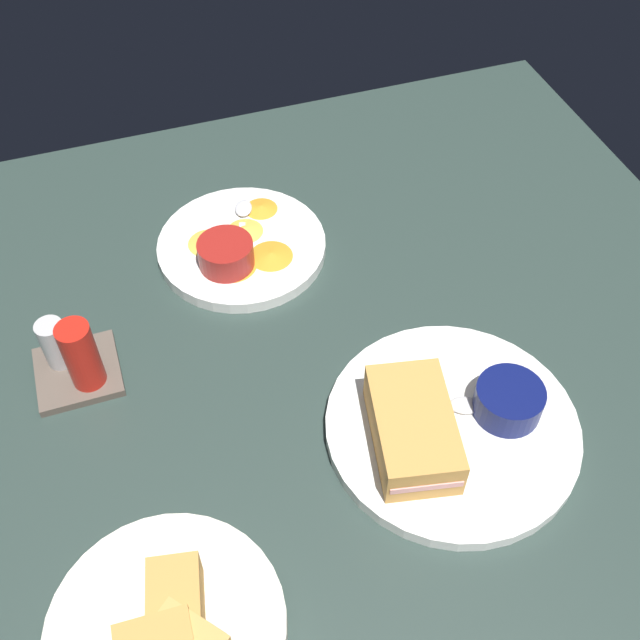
{
  "coord_description": "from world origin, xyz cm",
  "views": [
    {
      "loc": [
        -43.27,
        14.03,
        68.65
      ],
      "look_at": [
        9.88,
        -3.94,
        3.0
      ],
      "focal_mm": 43.22,
      "sensor_mm": 36.0,
      "label": 1
    }
  ],
  "objects_px": {
    "plate_sandwich_main": "(452,428)",
    "ramekin_dark_sauce": "(509,400)",
    "sandwich_half_near": "(413,428)",
    "plate_chips_companion": "(242,247)",
    "spoon_by_gravy_ramekin": "(243,215)",
    "bread_basket_rear": "(169,632)",
    "condiment_caddy": "(74,358)",
    "spoon_by_dark_ramekin": "(452,405)",
    "ramekin_light_gravy": "(226,253)"
  },
  "relations": [
    {
      "from": "ramekin_dark_sauce",
      "to": "ramekin_light_gravy",
      "type": "relative_size",
      "value": 1.05
    },
    {
      "from": "plate_sandwich_main",
      "to": "spoon_by_gravy_ramekin",
      "type": "height_order",
      "value": "spoon_by_gravy_ramekin"
    },
    {
      "from": "ramekin_dark_sauce",
      "to": "plate_chips_companion",
      "type": "distance_m",
      "value": 0.39
    },
    {
      "from": "sandwich_half_near",
      "to": "spoon_by_gravy_ramekin",
      "type": "distance_m",
      "value": 0.39
    },
    {
      "from": "spoon_by_dark_ramekin",
      "to": "condiment_caddy",
      "type": "bearing_deg",
      "value": 64.19
    },
    {
      "from": "ramekin_light_gravy",
      "to": "spoon_by_gravy_ramekin",
      "type": "xyz_separation_m",
      "value": [
        0.08,
        -0.04,
        -0.01
      ]
    },
    {
      "from": "plate_sandwich_main",
      "to": "condiment_caddy",
      "type": "xyz_separation_m",
      "value": [
        0.2,
        0.36,
        0.03
      ]
    },
    {
      "from": "sandwich_half_near",
      "to": "plate_sandwich_main",
      "type": "bearing_deg",
      "value": -83.48
    },
    {
      "from": "sandwich_half_near",
      "to": "ramekin_dark_sauce",
      "type": "bearing_deg",
      "value": -88.36
    },
    {
      "from": "plate_sandwich_main",
      "to": "ramekin_light_gravy",
      "type": "relative_size",
      "value": 3.88
    },
    {
      "from": "ramekin_dark_sauce",
      "to": "spoon_by_gravy_ramekin",
      "type": "xyz_separation_m",
      "value": [
        0.38,
        0.18,
        -0.02
      ]
    },
    {
      "from": "spoon_by_dark_ramekin",
      "to": "ramekin_light_gravy",
      "type": "xyz_separation_m",
      "value": [
        0.28,
        0.17,
        0.01
      ]
    },
    {
      "from": "bread_basket_rear",
      "to": "condiment_caddy",
      "type": "height_order",
      "value": "condiment_caddy"
    },
    {
      "from": "sandwich_half_near",
      "to": "spoon_by_gravy_ramekin",
      "type": "xyz_separation_m",
      "value": [
        0.38,
        0.07,
        -0.02
      ]
    },
    {
      "from": "spoon_by_dark_ramekin",
      "to": "plate_sandwich_main",
      "type": "bearing_deg",
      "value": 158.93
    },
    {
      "from": "plate_chips_companion",
      "to": "ramekin_light_gravy",
      "type": "height_order",
      "value": "ramekin_light_gravy"
    },
    {
      "from": "bread_basket_rear",
      "to": "condiment_caddy",
      "type": "distance_m",
      "value": 0.31
    },
    {
      "from": "ramekin_light_gravy",
      "to": "spoon_by_gravy_ramekin",
      "type": "height_order",
      "value": "ramekin_light_gravy"
    },
    {
      "from": "ramekin_dark_sauce",
      "to": "sandwich_half_near",
      "type": "bearing_deg",
      "value": 91.64
    },
    {
      "from": "ramekin_light_gravy",
      "to": "bread_basket_rear",
      "type": "xyz_separation_m",
      "value": [
        -0.42,
        0.15,
        -0.01
      ]
    },
    {
      "from": "sandwich_half_near",
      "to": "spoon_by_dark_ramekin",
      "type": "xyz_separation_m",
      "value": [
        0.02,
        -0.06,
        -0.02
      ]
    },
    {
      "from": "spoon_by_dark_ramekin",
      "to": "plate_chips_companion",
      "type": "relative_size",
      "value": 0.46
    },
    {
      "from": "ramekin_dark_sauce",
      "to": "spoon_by_dark_ramekin",
      "type": "bearing_deg",
      "value": 67.08
    },
    {
      "from": "plate_chips_companion",
      "to": "condiment_caddy",
      "type": "distance_m",
      "value": 0.26
    },
    {
      "from": "spoon_by_dark_ramekin",
      "to": "spoon_by_gravy_ramekin",
      "type": "relative_size",
      "value": 0.98
    },
    {
      "from": "plate_sandwich_main",
      "to": "ramekin_dark_sauce",
      "type": "distance_m",
      "value": 0.06
    },
    {
      "from": "ramekin_dark_sauce",
      "to": "bread_basket_rear",
      "type": "xyz_separation_m",
      "value": [
        -0.11,
        0.38,
        -0.01
      ]
    },
    {
      "from": "spoon_by_dark_ramekin",
      "to": "plate_chips_companion",
      "type": "distance_m",
      "value": 0.34
    },
    {
      "from": "sandwich_half_near",
      "to": "plate_chips_companion",
      "type": "height_order",
      "value": "sandwich_half_near"
    },
    {
      "from": "ramekin_dark_sauce",
      "to": "ramekin_light_gravy",
      "type": "bearing_deg",
      "value": 36.47
    },
    {
      "from": "plate_sandwich_main",
      "to": "condiment_caddy",
      "type": "distance_m",
      "value": 0.41
    },
    {
      "from": "spoon_by_gravy_ramekin",
      "to": "plate_sandwich_main",
      "type": "bearing_deg",
      "value": -161.82
    },
    {
      "from": "ramekin_dark_sauce",
      "to": "spoon_by_gravy_ramekin",
      "type": "bearing_deg",
      "value": 25.77
    },
    {
      "from": "spoon_by_gravy_ramekin",
      "to": "bread_basket_rear",
      "type": "height_order",
      "value": "bread_basket_rear"
    },
    {
      "from": "plate_sandwich_main",
      "to": "bread_basket_rear",
      "type": "bearing_deg",
      "value": 110.19
    },
    {
      "from": "spoon_by_dark_ramekin",
      "to": "ramekin_light_gravy",
      "type": "relative_size",
      "value": 1.43
    },
    {
      "from": "sandwich_half_near",
      "to": "condiment_caddy",
      "type": "distance_m",
      "value": 0.37
    },
    {
      "from": "ramekin_light_gravy",
      "to": "bread_basket_rear",
      "type": "relative_size",
      "value": 0.33
    },
    {
      "from": "spoon_by_dark_ramekin",
      "to": "spoon_by_gravy_ramekin",
      "type": "distance_m",
      "value": 0.38
    },
    {
      "from": "bread_basket_rear",
      "to": "condiment_caddy",
      "type": "bearing_deg",
      "value": 6.96
    },
    {
      "from": "plate_chips_companion",
      "to": "spoon_by_dark_ramekin",
      "type": "bearing_deg",
      "value": -155.09
    },
    {
      "from": "ramekin_dark_sauce",
      "to": "plate_chips_companion",
      "type": "bearing_deg",
      "value": 30.5
    },
    {
      "from": "plate_sandwich_main",
      "to": "plate_chips_companion",
      "type": "distance_m",
      "value": 0.36
    },
    {
      "from": "spoon_by_dark_ramekin",
      "to": "spoon_by_gravy_ramekin",
      "type": "height_order",
      "value": "same"
    },
    {
      "from": "sandwich_half_near",
      "to": "ramekin_light_gravy",
      "type": "relative_size",
      "value": 2.12
    },
    {
      "from": "spoon_by_dark_ramekin",
      "to": "bread_basket_rear",
      "type": "height_order",
      "value": "bread_basket_rear"
    },
    {
      "from": "plate_sandwich_main",
      "to": "ramekin_dark_sauce",
      "type": "xyz_separation_m",
      "value": [
        -0.0,
        -0.06,
        0.03
      ]
    },
    {
      "from": "plate_chips_companion",
      "to": "ramekin_light_gravy",
      "type": "xyz_separation_m",
      "value": [
        -0.03,
        0.03,
        0.03
      ]
    },
    {
      "from": "spoon_by_gravy_ramekin",
      "to": "ramekin_light_gravy",
      "type": "bearing_deg",
      "value": 151.82
    },
    {
      "from": "plate_sandwich_main",
      "to": "sandwich_half_near",
      "type": "xyz_separation_m",
      "value": [
        -0.01,
        0.05,
        0.03
      ]
    }
  ]
}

